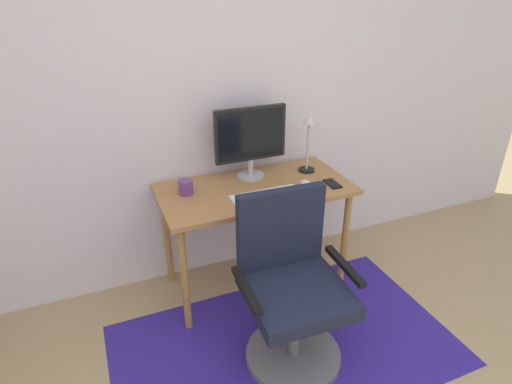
# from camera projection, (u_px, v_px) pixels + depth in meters

# --- Properties ---
(wall_back) EXTENTS (6.00, 0.10, 2.60)m
(wall_back) POSITION_uv_depth(u_px,v_px,m) (187.00, 91.00, 2.62)
(wall_back) COLOR silver
(wall_back) RESTS_ON ground
(area_rug) EXTENTS (1.95, 1.12, 0.01)m
(area_rug) POSITION_uv_depth(u_px,v_px,m) (285.00, 345.00, 2.47)
(area_rug) COLOR #31228D
(area_rug) RESTS_ON ground
(desk) EXTENTS (1.21, 0.61, 0.75)m
(desk) POSITION_uv_depth(u_px,v_px,m) (255.00, 200.00, 2.70)
(desk) COLOR #A87442
(desk) RESTS_ON ground
(monitor) EXTENTS (0.47, 0.18, 0.47)m
(monitor) POSITION_uv_depth(u_px,v_px,m) (250.00, 137.00, 2.68)
(monitor) COLOR #B2B2B7
(monitor) RESTS_ON desk
(keyboard) EXTENTS (0.43, 0.13, 0.02)m
(keyboard) POSITION_uv_depth(u_px,v_px,m) (266.00, 195.00, 2.54)
(keyboard) COLOR white
(keyboard) RESTS_ON desk
(computer_mouse) EXTENTS (0.06, 0.10, 0.03)m
(computer_mouse) POSITION_uv_depth(u_px,v_px,m) (306.00, 184.00, 2.67)
(computer_mouse) COLOR white
(computer_mouse) RESTS_ON desk
(coffee_cup) EXTENTS (0.09, 0.09, 0.09)m
(coffee_cup) POSITION_uv_depth(u_px,v_px,m) (186.00, 187.00, 2.56)
(coffee_cup) COLOR #693880
(coffee_cup) RESTS_ON desk
(cell_phone) EXTENTS (0.07, 0.14, 0.01)m
(cell_phone) POSITION_uv_depth(u_px,v_px,m) (332.00, 184.00, 2.70)
(cell_phone) COLOR black
(cell_phone) RESTS_ON desk
(desk_lamp) EXTENTS (0.11, 0.11, 0.40)m
(desk_lamp) POSITION_uv_depth(u_px,v_px,m) (308.00, 135.00, 2.78)
(desk_lamp) COLOR black
(desk_lamp) RESTS_ON desk
(office_chair) EXTENTS (0.60, 0.53, 0.96)m
(office_chair) POSITION_uv_depth(u_px,v_px,m) (291.00, 295.00, 2.26)
(office_chair) COLOR slate
(office_chair) RESTS_ON ground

